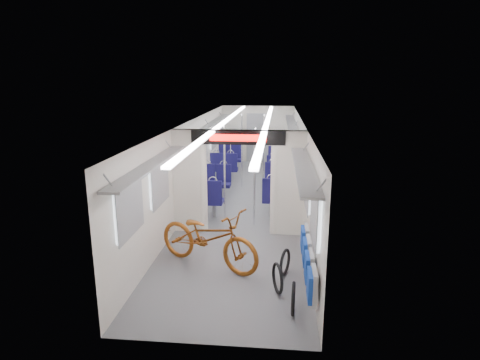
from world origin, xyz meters
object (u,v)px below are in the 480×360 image
(stanchion_near_left, at_px, (225,173))
(stanchion_far_right, at_px, (264,152))
(seat_bay_near_right, at_px, (280,186))
(seat_bay_far_left, at_px, (227,160))
(stanchion_near_right, at_px, (254,178))
(seat_bay_far_right, at_px, (280,163))
(bike_hoop_a, at_px, (293,300))
(bike_hoop_c, at_px, (285,263))
(stanchion_far_left, at_px, (242,151))
(seat_bay_near_left, at_px, (210,187))
(bike_hoop_b, at_px, (277,280))
(bicycle, at_px, (208,237))
(flip_bench, at_px, (308,260))

(stanchion_near_left, height_order, stanchion_far_right, same)
(seat_bay_near_right, distance_m, seat_bay_far_left, 3.83)
(stanchion_near_left, xyz_separation_m, stanchion_near_right, (0.74, -0.39, 0.00))
(seat_bay_far_right, bearing_deg, bike_hoop_a, -88.79)
(seat_bay_far_right, relative_size, stanchion_near_left, 0.85)
(bike_hoop_a, distance_m, stanchion_near_right, 3.83)
(bike_hoop_a, bearing_deg, stanchion_near_left, 110.81)
(stanchion_near_right, bearing_deg, stanchion_near_left, 152.05)
(bike_hoop_c, distance_m, stanchion_far_left, 6.08)
(stanchion_near_left, bearing_deg, bike_hoop_a, -69.19)
(bike_hoop_c, height_order, stanchion_far_right, stanchion_far_right)
(stanchion_far_right, bearing_deg, seat_bay_near_left, -122.48)
(bike_hoop_c, height_order, stanchion_near_right, stanchion_near_right)
(bike_hoop_b, distance_m, seat_bay_far_left, 8.23)
(stanchion_near_right, distance_m, stanchion_far_right, 3.40)
(bike_hoop_a, distance_m, stanchion_far_right, 7.13)
(seat_bay_near_left, distance_m, seat_bay_near_right, 1.90)
(seat_bay_near_left, distance_m, stanchion_far_left, 2.32)
(seat_bay_near_left, bearing_deg, bicycle, -81.04)
(bike_hoop_b, xyz_separation_m, stanchion_near_left, (-1.30, 3.45, 0.92))
(bicycle, relative_size, stanchion_near_left, 0.93)
(bike_hoop_b, relative_size, seat_bay_near_right, 0.25)
(bicycle, distance_m, flip_bench, 1.92)
(stanchion_near_left, xyz_separation_m, stanchion_far_left, (0.14, 3.05, 0.00))
(stanchion_far_right, bearing_deg, bicycle, -98.01)
(bicycle, distance_m, seat_bay_far_right, 7.13)
(bike_hoop_a, xyz_separation_m, bike_hoop_c, (-0.10, 1.21, -0.01))
(stanchion_near_right, xyz_separation_m, stanchion_far_right, (0.08, 3.40, 0.00))
(bike_hoop_c, bearing_deg, bicycle, 170.62)
(bike_hoop_c, bearing_deg, seat_bay_near_right, 91.06)
(seat_bay_far_left, height_order, stanchion_near_left, stanchion_near_left)
(bike_hoop_a, bearing_deg, bike_hoop_c, 94.86)
(stanchion_far_left, bearing_deg, flip_bench, -75.76)
(bicycle, height_order, stanchion_near_left, stanchion_near_left)
(seat_bay_far_left, bearing_deg, stanchion_near_right, -75.80)
(seat_bay_near_right, bearing_deg, bike_hoop_b, -90.65)
(bike_hoop_c, height_order, stanchion_far_left, stanchion_far_left)
(stanchion_far_left, bearing_deg, seat_bay_far_right, 48.42)
(bike_hoop_a, distance_m, stanchion_near_left, 4.41)
(bike_hoop_b, relative_size, seat_bay_far_right, 0.26)
(stanchion_near_left, bearing_deg, bike_hoop_c, -63.13)
(seat_bay_near_right, height_order, seat_bay_far_left, seat_bay_near_right)
(stanchion_far_left, bearing_deg, seat_bay_far_left, 113.15)
(stanchion_near_left, bearing_deg, stanchion_far_right, 74.71)
(bike_hoop_b, height_order, stanchion_far_left, stanchion_far_left)
(bicycle, xyz_separation_m, stanchion_near_left, (-0.03, 2.59, 0.59))
(flip_bench, xyz_separation_m, stanchion_far_left, (-1.64, 6.45, 0.57))
(seat_bay_near_right, xyz_separation_m, stanchion_far_right, (-0.53, 1.78, 0.61))
(bike_hoop_c, xyz_separation_m, stanchion_far_right, (-0.61, 5.83, 0.93))
(flip_bench, relative_size, seat_bay_far_right, 1.06)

